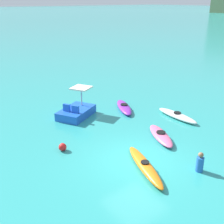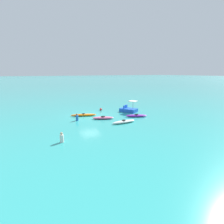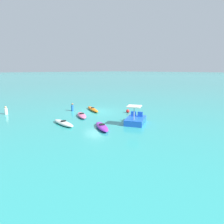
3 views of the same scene
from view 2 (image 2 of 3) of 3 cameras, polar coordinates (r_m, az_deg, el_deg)
The scene contains 9 objects.
ground_plane at distance 23.97m, azimuth -7.27°, elevation -1.21°, with size 600.00×600.00×0.00m, color teal.
kayak_orange at distance 23.85m, azimuth -9.17°, elevation -0.94°, with size 3.38×1.71×0.37m.
kayak_purple at distance 23.40m, azimuth 7.87°, elevation -1.16°, with size 2.81×1.90×0.37m.
kayak_pink at distance 22.10m, azimuth -2.90°, elevation -1.88°, with size 2.70×1.79×0.37m.
kayak_white at distance 20.39m, azimuth 3.82°, elevation -3.14°, with size 2.96×0.74×0.37m.
pedal_boat_blue at distance 26.29m, azimuth 5.41°, elevation 0.82°, with size 2.46×2.82×1.68m.
buoy_red at distance 26.99m, azimuth -3.64°, elevation 0.85°, with size 0.38×0.38×0.38m, color red.
person_near_shore at distance 15.42m, azimuth -15.93°, elevation -8.03°, with size 0.42×0.42×0.88m.
person_by_kayaks at distance 21.75m, azimuth -11.24°, elevation -1.74°, with size 0.39×0.39×0.88m.
Camera 2 is at (8.54, 21.66, 5.71)m, focal length 28.29 mm.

